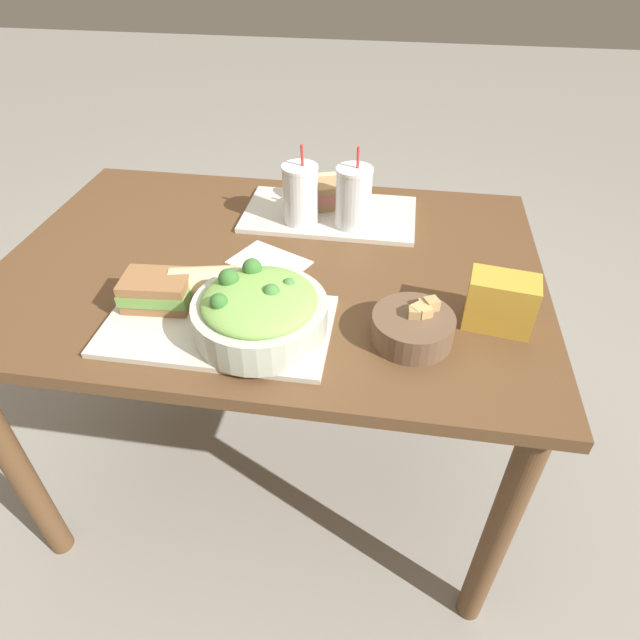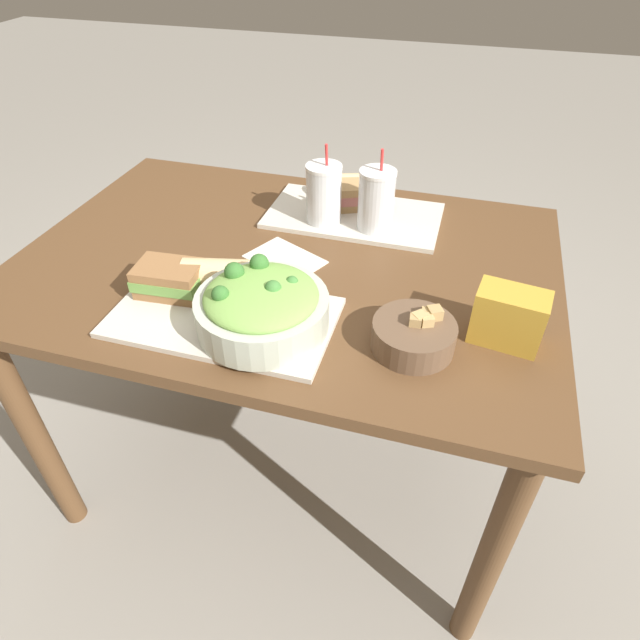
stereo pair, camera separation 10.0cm
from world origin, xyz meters
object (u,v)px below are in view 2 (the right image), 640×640
at_px(soup_bowl, 414,334).
at_px(baguette_near, 217,274).
at_px(salad_bowl, 262,306).
at_px(napkin_folded, 285,259).
at_px(drink_cup_dark, 324,196).
at_px(drink_cup_red, 376,202).
at_px(sandwich_far, 359,194).
at_px(chip_bag, 509,317).
at_px(sandwich_near, 170,279).
at_px(baguette_far, 347,186).

distance_m(soup_bowl, baguette_near, 0.43).
bearing_deg(salad_bowl, napkin_folded, 99.68).
bearing_deg(napkin_folded, drink_cup_dark, 77.71).
bearing_deg(drink_cup_dark, soup_bowl, -54.28).
bearing_deg(baguette_near, salad_bowl, -137.31).
distance_m(soup_bowl, drink_cup_red, 0.44).
bearing_deg(sandwich_far, napkin_folded, -133.89).
relative_size(chip_bag, napkin_folded, 0.67).
bearing_deg(napkin_folded, chip_bag, -16.72).
height_order(sandwich_near, drink_cup_red, drink_cup_red).
height_order(sandwich_far, chip_bag, chip_bag).
relative_size(soup_bowl, napkin_folded, 0.77).
xyz_separation_m(baguette_far, drink_cup_dark, (-0.02, -0.14, 0.04)).
bearing_deg(sandwich_near, baguette_near, 20.90).
relative_size(sandwich_far, chip_bag, 1.15).
xyz_separation_m(salad_bowl, drink_cup_dark, (-0.00, 0.44, 0.02)).
distance_m(soup_bowl, chip_bag, 0.18).
xyz_separation_m(drink_cup_red, chip_bag, (0.32, -0.33, -0.03)).
bearing_deg(salad_bowl, sandwich_near, 166.94).
xyz_separation_m(salad_bowl, soup_bowl, (0.29, 0.03, -0.03)).
distance_m(baguette_far, drink_cup_red, 0.18).
relative_size(salad_bowl, baguette_far, 1.94).
distance_m(drink_cup_red, chip_bag, 0.47).
xyz_separation_m(baguette_near, drink_cup_red, (0.27, 0.34, 0.04)).
xyz_separation_m(sandwich_near, baguette_near, (0.09, 0.04, 0.00)).
distance_m(salad_bowl, soup_bowl, 0.29).
height_order(soup_bowl, sandwich_far, soup_bowl).
height_order(baguette_far, napkin_folded, baguette_far).
bearing_deg(soup_bowl, chip_bag, 22.90).
relative_size(soup_bowl, drink_cup_red, 0.77).
distance_m(soup_bowl, baguette_far, 0.61).
distance_m(soup_bowl, sandwich_far, 0.56).
height_order(baguette_near, napkin_folded, baguette_near).
bearing_deg(sandwich_near, chip_bag, -0.02).
distance_m(drink_cup_dark, chip_bag, 0.57).
relative_size(baguette_near, napkin_folded, 0.73).
distance_m(sandwich_near, napkin_folded, 0.27).
bearing_deg(sandwich_far, soup_bowl, -89.82).
bearing_deg(soup_bowl, drink_cup_dark, 125.72).
distance_m(salad_bowl, napkin_folded, 0.26).
bearing_deg(drink_cup_dark, napkin_folded, -102.29).
xyz_separation_m(sandwich_far, drink_cup_dark, (-0.07, -0.10, 0.04)).
bearing_deg(sandwich_far, chip_bag, -72.12).
height_order(drink_cup_dark, napkin_folded, drink_cup_dark).
relative_size(sandwich_far, baguette_far, 1.20).
height_order(drink_cup_red, napkin_folded, drink_cup_red).
bearing_deg(baguette_far, drink_cup_red, -161.98).
distance_m(sandwich_near, baguette_near, 0.10).
xyz_separation_m(soup_bowl, baguette_near, (-0.43, 0.06, 0.01)).
relative_size(baguette_near, chip_bag, 1.09).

